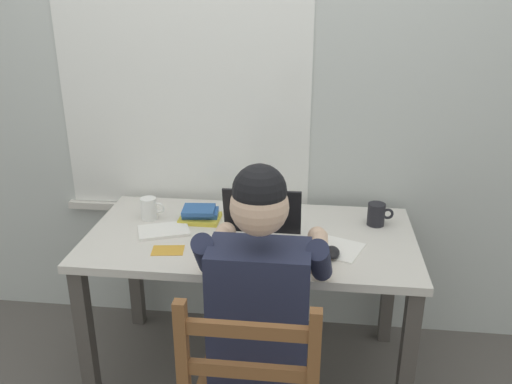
{
  "coord_description": "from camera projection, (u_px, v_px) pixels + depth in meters",
  "views": [
    {
      "loc": [
        0.27,
        -2.1,
        1.76
      ],
      "look_at": [
        0.03,
        -0.05,
        0.94
      ],
      "focal_mm": 37.88,
      "sensor_mm": 36.0,
      "label": 1
    }
  ],
  "objects": [
    {
      "name": "desk",
      "position": [
        251.0,
        254.0,
        2.39
      ],
      "size": [
        1.42,
        0.73,
        0.72
      ],
      "color": "beige",
      "rests_on": "ground"
    },
    {
      "name": "landscape_photo_print",
      "position": [
        168.0,
        250.0,
        2.21
      ],
      "size": [
        0.14,
        0.11,
        0.0
      ],
      "primitive_type": "cube",
      "rotation": [
        0.0,
        0.0,
        0.14
      ],
      "color": "gold",
      "rests_on": "desk"
    },
    {
      "name": "paper_pile_back_corner",
      "position": [
        164.0,
        231.0,
        2.37
      ],
      "size": [
        0.26,
        0.21,
        0.01
      ],
      "primitive_type": "cube",
      "rotation": [
        0.0,
        0.0,
        0.37
      ],
      "color": "white",
      "rests_on": "desk"
    },
    {
      "name": "seated_person",
      "position": [
        262.0,
        301.0,
        1.95
      ],
      "size": [
        0.5,
        0.6,
        1.23
      ],
      "color": "#232842",
      "rests_on": "ground"
    },
    {
      "name": "computer_mouse",
      "position": [
        332.0,
        252.0,
        2.16
      ],
      "size": [
        0.06,
        0.1,
        0.03
      ],
      "primitive_type": "ellipsoid",
      "color": "black",
      "rests_on": "desk"
    },
    {
      "name": "coffee_mug_white",
      "position": [
        149.0,
        208.0,
        2.49
      ],
      "size": [
        0.11,
        0.07,
        0.1
      ],
      "color": "white",
      "rests_on": "desk"
    },
    {
      "name": "coffee_mug_dark",
      "position": [
        377.0,
        214.0,
        2.43
      ],
      "size": [
        0.12,
        0.08,
        0.1
      ],
      "color": "black",
      "rests_on": "desk"
    },
    {
      "name": "paper_pile_near_laptop",
      "position": [
        336.0,
        248.0,
        2.23
      ],
      "size": [
        0.26,
        0.25,
        0.0
      ],
      "primitive_type": "cube",
      "rotation": [
        0.0,
        0.0,
        -0.38
      ],
      "color": "white",
      "rests_on": "desk"
    },
    {
      "name": "book_stack_main",
      "position": [
        200.0,
        214.0,
        2.48
      ],
      "size": [
        0.18,
        0.15,
        0.06
      ],
      "color": "gold",
      "rests_on": "desk"
    },
    {
      "name": "laptop",
      "position": [
        260.0,
        235.0,
        2.22
      ],
      "size": [
        0.33,
        0.29,
        0.23
      ],
      "color": "black",
      "rests_on": "desk"
    },
    {
      "name": "ground_plane",
      "position": [
        251.0,
        368.0,
        2.62
      ],
      "size": [
        8.0,
        8.0,
        0.0
      ],
      "primitive_type": "plane",
      "color": "#56514C"
    },
    {
      "name": "back_wall",
      "position": [
        260.0,
        85.0,
        2.56
      ],
      "size": [
        6.0,
        0.08,
        2.6
      ],
      "color": "beige",
      "rests_on": "ground"
    }
  ]
}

